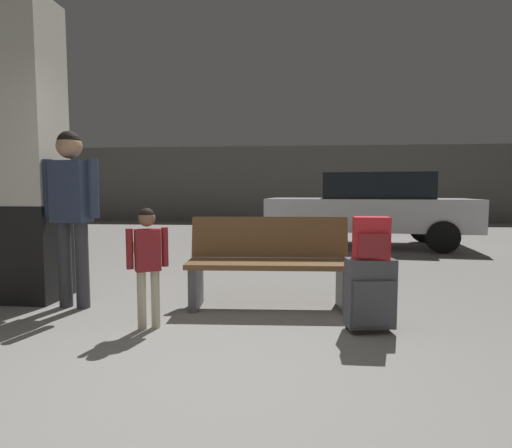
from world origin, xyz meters
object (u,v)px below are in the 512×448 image
structural_pillar (30,154)px  bench (269,263)px  suitcase (370,293)px  parked_car_near (369,207)px  adult (71,200)px  child (147,255)px  backpack_bright (371,238)px

structural_pillar → bench: size_ratio=1.90×
suitcase → parked_car_near: 5.47m
adult → child: bearing=-29.7°
structural_pillar → bench: (2.49, -0.04, -1.09)m
suitcase → backpack_bright: bearing=-153.8°
adult → parked_car_near: (3.74, 4.90, -0.26)m
structural_pillar → parked_car_near: (4.31, 4.65, -0.72)m
structural_pillar → suitcase: 3.63m
bench → child: bearing=-142.3°
backpack_bright → adult: size_ratio=0.20×
structural_pillar → backpack_bright: size_ratio=9.07×
child → backpack_bright: bearing=2.6°
suitcase → adult: adult is taller
backpack_bright → parked_car_near: bearing=79.9°
child → parked_car_near: bearing=62.9°
adult → structural_pillar: bearing=156.4°
backpack_bright → parked_car_near: 5.45m
parked_car_near → backpack_bright: bearing=-100.1°
suitcase → adult: size_ratio=0.35×
parked_car_near → structural_pillar: bearing=-132.8°
bench → backpack_bright: backpack_bright is taller
suitcase → adult: 2.92m
bench → suitcase: bearing=-37.6°
structural_pillar → suitcase: (3.35, -0.71, -1.21)m
backpack_bright → child: (-1.83, -0.08, -0.15)m
structural_pillar → backpack_bright: (3.35, -0.71, -0.76)m
child → parked_car_near: parked_car_near is taller
bench → adult: 2.03m
child → adult: size_ratio=0.59×
suitcase → parked_car_near: parked_car_near is taller
adult → parked_car_near: 6.17m
bench → adult: bearing=-173.9°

